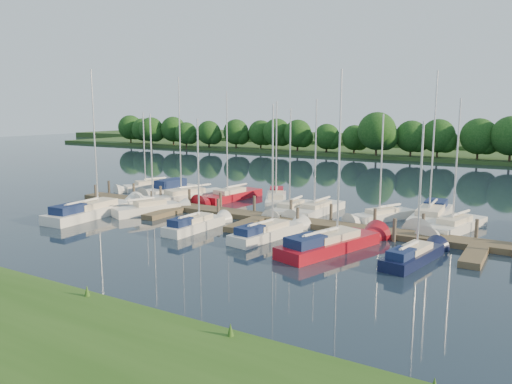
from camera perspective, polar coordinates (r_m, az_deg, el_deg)
The scene contains 22 objects.
ground at distance 33.63m, azimuth -5.90°, elevation -5.76°, with size 260.00×260.00×0.00m, color #16212D.
dock at distance 39.49m, azimuth 0.46°, elevation -3.10°, with size 40.00×6.00×0.40m.
mooring_pilings at distance 40.36m, azimuth 1.27°, elevation -2.25°, with size 38.24×2.84×2.00m.
far_shore at distance 103.14m, azimuth 19.95°, elevation 4.21°, with size 180.00×30.00×0.60m, color #264219.
distant_hill at distance 127.68m, azimuth 22.15°, elevation 5.18°, with size 220.00×40.00×1.40m, color #325224.
treeline at distance 89.81m, azimuth 18.89°, elevation 5.99°, with size 145.20×10.30×8.27m.
sailboat_n_0 at distance 55.95m, azimuth -12.26°, elevation 0.51°, with size 3.94×6.68×8.86m.
motorboat at distance 52.88m, azimuth -9.91°, elevation 0.18°, with size 2.54×6.94×1.91m.
sailboat_n_2 at distance 48.64m, azimuth -8.27°, elevation -0.70°, with size 4.82×9.58×12.17m.
sailboat_n_3 at distance 48.72m, azimuth -3.08°, elevation -0.60°, with size 2.82×8.57×10.84m.
sailboat_n_4 at distance 46.47m, azimuth 2.31°, elevation -1.02°, with size 4.69×7.38×9.90m.
sailboat_n_5 at distance 42.64m, azimuth 3.99°, elevation -2.08°, with size 1.85×7.20×9.22m.
sailboat_n_6 at distance 42.49m, azimuth 6.83°, elevation -2.17°, with size 2.40×7.87×9.93m.
sailboat_n_7 at distance 41.22m, azimuth 14.12°, elevation -2.76°, with size 4.11×6.63×8.74m.
sailboat_n_8 at distance 41.82m, azimuth 19.26°, elevation -2.75°, with size 2.61×9.57×12.07m.
sailboat_n_9 at distance 39.04m, azimuth 21.66°, elevation -3.82°, with size 3.53×7.79×9.93m.
sailboat_s_0 at distance 43.53m, azimuth -18.02°, elevation -2.20°, with size 2.75×9.78×12.42m.
sailboat_s_1 at distance 43.41m, azimuth -11.99°, elevation -2.04°, with size 3.56×6.65×8.85m.
sailboat_s_2 at distance 36.99m, azimuth -6.88°, elevation -3.84°, with size 1.70×6.50×8.50m.
sailboat_s_3 at distance 34.59m, azimuth 1.46°, elevation -4.73°, with size 2.75×7.47×9.51m.
sailboat_s_4 at distance 31.95m, azimuth 8.70°, elevation -6.01°, with size 4.39×9.14×11.63m.
sailboat_s_5 at distance 30.66m, azimuth 17.59°, elevation -7.06°, with size 2.53×6.63×8.49m.
Camera 1 is at (19.54, -25.91, 8.84)m, focal length 35.00 mm.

